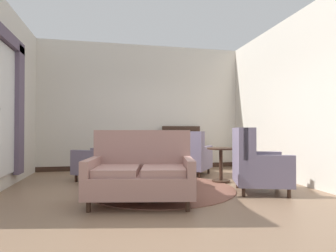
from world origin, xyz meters
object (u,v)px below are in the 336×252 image
settee (141,174)px  side_table (221,161)px  porcelain_vase (163,153)px  armchair_foreground_right (102,159)px  coffee_table (162,167)px  armchair_near_sideboard (191,156)px  sideboard (183,150)px  armchair_near_window (255,165)px

settee → side_table: size_ratio=2.34×
porcelain_vase → armchair_foreground_right: 1.44m
coffee_table → armchair_near_sideboard: (0.88, 1.19, 0.05)m
sideboard → porcelain_vase: bearing=-113.9°
settee → sideboard: (1.45, 3.10, 0.10)m
porcelain_vase → armchair_near_sideboard: 1.47m
coffee_table → porcelain_vase: size_ratio=2.62×
settee → armchair_near_window: armchair_near_window is taller
armchair_foreground_right → sideboard: size_ratio=0.96×
armchair_near_sideboard → armchair_foreground_right: (-1.95, -0.24, 0.00)m
armchair_near_sideboard → side_table: (0.35, -0.90, -0.02)m
coffee_table → sideboard: (0.97, 2.17, 0.13)m
settee → sideboard: size_ratio=1.40×
side_table → sideboard: sideboard is taller
settee → armchair_foreground_right: bearing=117.8°
porcelain_vase → side_table: porcelain_vase is taller
coffee_table → side_table: 1.27m
coffee_table → armchair_near_window: armchair_near_window is taller
armchair_foreground_right → side_table: 2.39m
armchair_near_window → side_table: (-0.21, 0.95, -0.04)m
armchair_foreground_right → side_table: (2.30, -0.66, -0.02)m
side_table → armchair_near_sideboard: bearing=111.5°
armchair_near_window → porcelain_vase: bearing=82.7°
armchair_near_sideboard → side_table: 0.97m
armchair_near_sideboard → sideboard: (0.09, 0.99, 0.08)m
side_table → sideboard: (-0.27, 1.89, 0.10)m
armchair_foreground_right → sideboard: 2.37m
porcelain_vase → armchair_near_sideboard: size_ratio=0.30×
porcelain_vase → armchair_foreground_right: armchair_foreground_right is taller
settee → armchair_near_sideboard: settee is taller
armchair_near_window → sideboard: bearing=27.4°
sideboard → armchair_near_sideboard: bearing=-95.0°
settee → armchair_near_window: (1.92, 0.27, 0.04)m
porcelain_vase → armchair_near_window: bearing=-25.2°
coffee_table → side_table: side_table is taller
porcelain_vase → settee: 1.08m
armchair_near_sideboard → side_table: armchair_near_sideboard is taller
porcelain_vase → armchair_near_window: 1.59m
armchair_near_window → side_table: armchair_near_window is taller
armchair_near_sideboard → armchair_foreground_right: size_ratio=1.04×
armchair_near_sideboard → armchair_foreground_right: bearing=43.8°
armchair_foreground_right → side_table: bearing=106.4°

